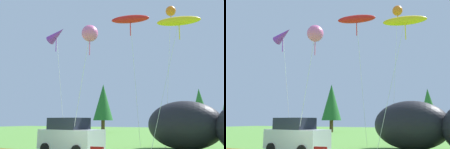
# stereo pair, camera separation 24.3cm
# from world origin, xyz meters

# --- Properties ---
(parked_car) EXTENTS (3.99, 2.30, 2.10)m
(parked_car) POSITION_xyz_m (-1.56, 2.78, 1.03)
(parked_car) COLOR #B7BCC1
(parked_car) RESTS_ON ground
(inflatable_cat) EXTENTS (7.98, 4.90, 3.26)m
(inflatable_cat) POSITION_xyz_m (5.29, 7.25, 1.50)
(inflatable_cat) COLOR black
(inflatable_cat) RESTS_ON ground
(kite_purple_delta) EXTENTS (2.67, 1.38, 8.95)m
(kite_purple_delta) POSITION_xyz_m (-4.16, 4.37, 8.26)
(kite_purple_delta) COLOR silver
(kite_purple_delta) RESTS_ON ground
(kite_orange_flower) EXTENTS (0.84, 3.02, 11.39)m
(kite_orange_flower) POSITION_xyz_m (3.36, 9.74, 10.91)
(kite_orange_flower) COLOR silver
(kite_orange_flower) RESTS_ON ground
(kite_yellow_hero) EXTENTS (3.37, 1.82, 8.91)m
(kite_yellow_hero) POSITION_xyz_m (4.60, 5.99, 8.42)
(kite_yellow_hero) COLOR silver
(kite_yellow_hero) RESTS_ON ground
(kite_pink_octopus) EXTENTS (1.79, 0.96, 7.37)m
(kite_pink_octopus) POSITION_xyz_m (0.25, 1.81, 6.87)
(kite_pink_octopus) COLOR silver
(kite_pink_octopus) RESTS_ON ground
(kite_red_lizard) EXTENTS (2.93, 2.87, 9.83)m
(kite_red_lizard) POSITION_xyz_m (0.96, 6.54, 9.42)
(kite_red_lizard) COLOR silver
(kite_red_lizard) RESTS_ON ground
(horizon_tree_east) EXTENTS (3.13, 3.13, 7.46)m
(horizon_tree_east) POSITION_xyz_m (2.42, 36.13, 4.58)
(horizon_tree_east) COLOR brown
(horizon_tree_east) RESTS_ON ground
(horizon_tree_west) EXTENTS (3.44, 3.44, 8.20)m
(horizon_tree_west) POSITION_xyz_m (-12.70, 28.64, 5.03)
(horizon_tree_west) COLOR brown
(horizon_tree_west) RESTS_ON ground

